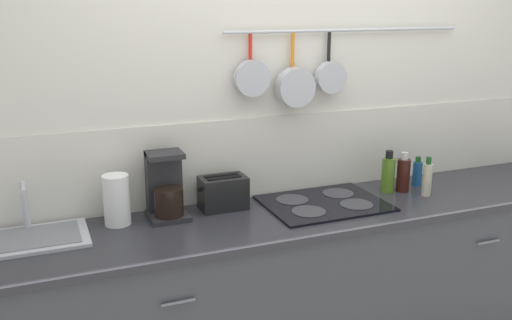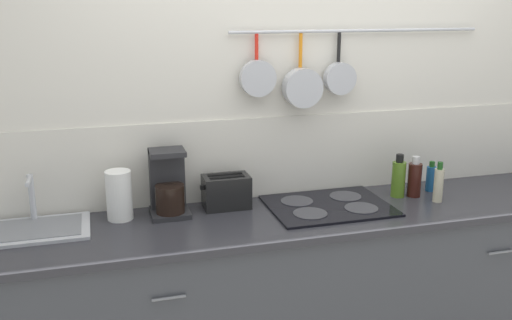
{
  "view_description": "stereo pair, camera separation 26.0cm",
  "coord_description": "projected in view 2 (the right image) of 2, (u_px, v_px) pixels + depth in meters",
  "views": [
    {
      "loc": [
        -1.29,
        -2.33,
        1.89
      ],
      "look_at": [
        -0.35,
        0.0,
        1.2
      ],
      "focal_mm": 40.0,
      "sensor_mm": 36.0,
      "label": 1
    },
    {
      "loc": [
        -1.04,
        -2.41,
        1.89
      ],
      "look_at": [
        -0.35,
        0.0,
        1.2
      ],
      "focal_mm": 40.0,
      "sensor_mm": 36.0,
      "label": 2
    }
  ],
  "objects": [
    {
      "name": "wall_back",
      "position": [
        303.0,
        125.0,
        2.99
      ],
      "size": [
        7.2,
        0.16,
        2.6
      ],
      "color": "silver",
      "rests_on": "ground_plane"
    },
    {
      "name": "cabinet_base",
      "position": [
        322.0,
        299.0,
        2.9
      ],
      "size": [
        3.23,
        0.57,
        0.88
      ],
      "color": "#3F4247",
      "rests_on": "ground_plane"
    },
    {
      "name": "countertop",
      "position": [
        325.0,
        215.0,
        2.78
      ],
      "size": [
        3.27,
        0.59,
        0.03
      ],
      "color": "#2D2D33",
      "rests_on": "cabinet_base"
    },
    {
      "name": "sink_basin",
      "position": [
        32.0,
        227.0,
        2.52
      ],
      "size": [
        0.49,
        0.32,
        0.23
      ],
      "color": "#B7BABF",
      "rests_on": "countertop"
    },
    {
      "name": "paper_towel_roll",
      "position": [
        119.0,
        195.0,
        2.64
      ],
      "size": [
        0.12,
        0.12,
        0.23
      ],
      "color": "white",
      "rests_on": "countertop"
    },
    {
      "name": "coffee_maker",
      "position": [
        168.0,
        188.0,
        2.71
      ],
      "size": [
        0.18,
        0.19,
        0.32
      ],
      "color": "#262628",
      "rests_on": "countertop"
    },
    {
      "name": "toaster",
      "position": [
        226.0,
        192.0,
        2.8
      ],
      "size": [
        0.24,
        0.14,
        0.17
      ],
      "color": "black",
      "rests_on": "countertop"
    },
    {
      "name": "cooktop",
      "position": [
        329.0,
        206.0,
        2.83
      ],
      "size": [
        0.59,
        0.46,
        0.01
      ],
      "color": "black",
      "rests_on": "countertop"
    },
    {
      "name": "bottle_olive_oil",
      "position": [
        398.0,
        178.0,
        2.96
      ],
      "size": [
        0.07,
        0.07,
        0.23
      ],
      "color": "#4C721E",
      "rests_on": "countertop"
    },
    {
      "name": "bottle_sesame_oil",
      "position": [
        415.0,
        179.0,
        2.96
      ],
      "size": [
        0.07,
        0.07,
        0.21
      ],
      "color": "#33140F",
      "rests_on": "countertop"
    },
    {
      "name": "bottle_hot_sauce",
      "position": [
        439.0,
        184.0,
        2.88
      ],
      "size": [
        0.05,
        0.05,
        0.21
      ],
      "color": "#BFB799",
      "rests_on": "countertop"
    },
    {
      "name": "bottle_cooking_wine",
      "position": [
        431.0,
        178.0,
        3.06
      ],
      "size": [
        0.05,
        0.05,
        0.16
      ],
      "color": "navy",
      "rests_on": "countertop"
    }
  ]
}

